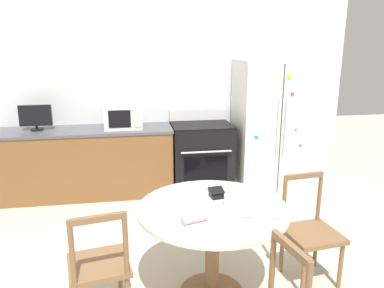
{
  "coord_description": "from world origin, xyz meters",
  "views": [
    {
      "loc": [
        -0.49,
        -2.58,
        1.96
      ],
      "look_at": [
        0.13,
        1.15,
        0.95
      ],
      "focal_mm": 35.0,
      "sensor_mm": 36.0,
      "label": 1
    }
  ],
  "objects_px": {
    "microwave": "(123,116)",
    "dining_chair_left": "(99,266)",
    "countertop_tv": "(36,117)",
    "refrigerator": "(270,125)",
    "wallet": "(217,193)",
    "candle_glass": "(229,201)",
    "oven_range": "(201,156)",
    "dining_chair_right": "(310,232)"
  },
  "relations": [
    {
      "from": "microwave",
      "to": "dining_chair_left",
      "type": "distance_m",
      "value": 2.54
    },
    {
      "from": "microwave",
      "to": "countertop_tv",
      "type": "xyz_separation_m",
      "value": [
        -1.09,
        0.03,
        0.02
      ]
    },
    {
      "from": "refrigerator",
      "to": "wallet",
      "type": "relative_size",
      "value": 12.23
    },
    {
      "from": "candle_glass",
      "to": "dining_chair_left",
      "type": "bearing_deg",
      "value": -172.08
    },
    {
      "from": "microwave",
      "to": "oven_range",
      "type": "bearing_deg",
      "value": -1.5
    },
    {
      "from": "oven_range",
      "to": "dining_chair_left",
      "type": "bearing_deg",
      "value": -116.34
    },
    {
      "from": "dining_chair_left",
      "to": "wallet",
      "type": "distance_m",
      "value": 1.05
    },
    {
      "from": "countertop_tv",
      "to": "oven_range",
      "type": "bearing_deg",
      "value": -1.67
    },
    {
      "from": "countertop_tv",
      "to": "dining_chair_left",
      "type": "relative_size",
      "value": 0.44
    },
    {
      "from": "dining_chair_right",
      "to": "wallet",
      "type": "relative_size",
      "value": 6.26
    },
    {
      "from": "dining_chair_right",
      "to": "dining_chair_left",
      "type": "bearing_deg",
      "value": 0.74
    },
    {
      "from": "oven_range",
      "to": "candle_glass",
      "type": "relative_size",
      "value": 11.51
    },
    {
      "from": "oven_range",
      "to": "dining_chair_left",
      "type": "distance_m",
      "value": 2.71
    },
    {
      "from": "oven_range",
      "to": "countertop_tv",
      "type": "xyz_separation_m",
      "value": [
        -2.12,
        0.06,
        0.61
      ]
    },
    {
      "from": "dining_chair_left",
      "to": "candle_glass",
      "type": "bearing_deg",
      "value": -2.77
    },
    {
      "from": "microwave",
      "to": "dining_chair_right",
      "type": "bearing_deg",
      "value": -55.19
    },
    {
      "from": "oven_range",
      "to": "wallet",
      "type": "relative_size",
      "value": 7.49
    },
    {
      "from": "oven_range",
      "to": "dining_chair_left",
      "type": "relative_size",
      "value": 1.2
    },
    {
      "from": "dining_chair_left",
      "to": "candle_glass",
      "type": "xyz_separation_m",
      "value": [
        0.98,
        0.14,
        0.37
      ]
    },
    {
      "from": "candle_glass",
      "to": "countertop_tv",
      "type": "bearing_deg",
      "value": 128.96
    },
    {
      "from": "oven_range",
      "to": "countertop_tv",
      "type": "height_order",
      "value": "countertop_tv"
    },
    {
      "from": "refrigerator",
      "to": "countertop_tv",
      "type": "height_order",
      "value": "refrigerator"
    },
    {
      "from": "dining_chair_right",
      "to": "candle_glass",
      "type": "relative_size",
      "value": 9.61
    },
    {
      "from": "oven_range",
      "to": "dining_chair_left",
      "type": "height_order",
      "value": "oven_range"
    },
    {
      "from": "countertop_tv",
      "to": "wallet",
      "type": "relative_size",
      "value": 2.75
    },
    {
      "from": "countertop_tv",
      "to": "candle_glass",
      "type": "height_order",
      "value": "countertop_tv"
    },
    {
      "from": "candle_glass",
      "to": "refrigerator",
      "type": "bearing_deg",
      "value": 62.29
    },
    {
      "from": "countertop_tv",
      "to": "dining_chair_left",
      "type": "height_order",
      "value": "countertop_tv"
    },
    {
      "from": "microwave",
      "to": "dining_chair_left",
      "type": "bearing_deg",
      "value": -93.97
    },
    {
      "from": "countertop_tv",
      "to": "candle_glass",
      "type": "bearing_deg",
      "value": -51.04
    },
    {
      "from": "refrigerator",
      "to": "microwave",
      "type": "xyz_separation_m",
      "value": [
        -1.99,
        0.08,
        0.18
      ]
    },
    {
      "from": "microwave",
      "to": "candle_glass",
      "type": "height_order",
      "value": "microwave"
    },
    {
      "from": "microwave",
      "to": "wallet",
      "type": "distance_m",
      "value": 2.27
    },
    {
      "from": "oven_range",
      "to": "microwave",
      "type": "height_order",
      "value": "microwave"
    },
    {
      "from": "dining_chair_left",
      "to": "countertop_tv",
      "type": "bearing_deg",
      "value": 99.61
    },
    {
      "from": "dining_chair_right",
      "to": "countertop_tv",
      "type": "bearing_deg",
      "value": -47.37
    },
    {
      "from": "refrigerator",
      "to": "wallet",
      "type": "distance_m",
      "value": 2.39
    },
    {
      "from": "microwave",
      "to": "candle_glass",
      "type": "relative_size",
      "value": 5.05
    },
    {
      "from": "microwave",
      "to": "countertop_tv",
      "type": "distance_m",
      "value": 1.09
    },
    {
      "from": "oven_range",
      "to": "wallet",
      "type": "bearing_deg",
      "value": -97.34
    },
    {
      "from": "refrigerator",
      "to": "microwave",
      "type": "bearing_deg",
      "value": 177.81
    },
    {
      "from": "microwave",
      "to": "countertop_tv",
      "type": "bearing_deg",
      "value": 178.18
    }
  ]
}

